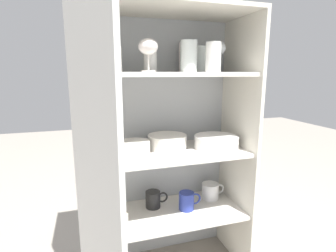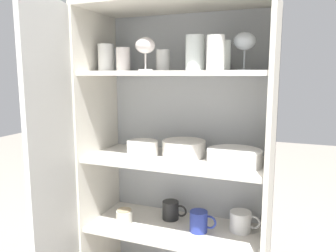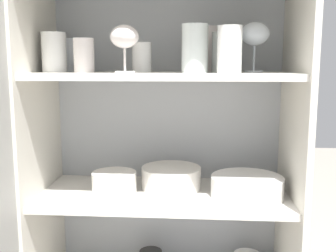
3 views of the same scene
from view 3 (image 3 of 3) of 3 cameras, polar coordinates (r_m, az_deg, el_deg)
name	(u,v)px [view 3 (image 3 of 3)]	position (r m, az deg, el deg)	size (l,w,h in m)	color
cupboard_back_panel	(168,178)	(1.44, -0.01, -7.55)	(0.81, 0.02, 1.29)	#B2B7BC
cupboard_side_left	(43,191)	(1.36, -17.71, -8.96)	(0.02, 0.37, 1.29)	silver
cupboard_side_right	(291,197)	(1.30, 17.38, -9.77)	(0.02, 0.37, 1.29)	silver
shelf_board_middle	(164,195)	(1.27, -0.59, -9.98)	(0.78, 0.33, 0.02)	silver
shelf_board_upper	(164,76)	(1.20, -0.61, 7.31)	(0.78, 0.33, 0.02)	silver
cupboard_door	(1,243)	(1.02, -23.02, -15.42)	(0.14, 0.39, 1.29)	silver
tumbler_glass_0	(142,57)	(1.23, -3.79, 9.90)	(0.06, 0.06, 0.09)	white
tumbler_glass_1	(225,52)	(1.22, 8.30, 10.52)	(0.08, 0.08, 0.12)	white
tumbler_glass_2	(195,49)	(1.16, 3.91, 11.14)	(0.08, 0.08, 0.14)	white
tumbler_glass_3	(230,50)	(1.11, 8.92, 10.90)	(0.07, 0.07, 0.13)	white
tumbler_glass_4	(54,53)	(1.26, -16.19, 10.21)	(0.07, 0.07, 0.12)	white
tumbler_glass_5	(65,55)	(1.35, -14.69, 9.89)	(0.08, 0.08, 0.11)	white
tumbler_glass_6	(209,49)	(1.31, 5.98, 11.01)	(0.07, 0.07, 0.15)	silver
tumbler_glass_7	(84,55)	(1.21, -12.10, 9.98)	(0.06, 0.06, 0.10)	silver
wine_glass_0	(124,38)	(1.13, -6.33, 12.55)	(0.08, 0.08, 0.13)	silver
wine_glass_1	(255,35)	(1.25, 12.47, 12.75)	(0.09, 0.09, 0.15)	white
plate_stack_white	(247,187)	(1.24, 11.39, -8.62)	(0.22, 0.22, 0.06)	white
mixing_bowl_large	(171,177)	(1.30, 0.47, -7.35)	(0.19, 0.19, 0.07)	silver
serving_bowl_small	(114,182)	(1.26, -7.82, -7.99)	(0.14, 0.14, 0.07)	silver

